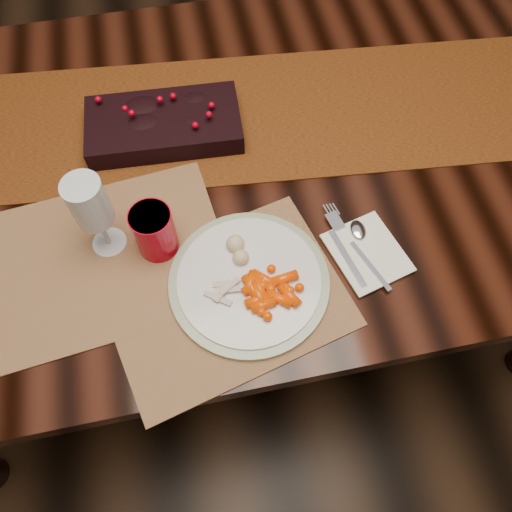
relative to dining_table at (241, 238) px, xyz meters
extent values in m
plane|color=black|center=(0.00, 0.00, -0.38)|extent=(5.00, 5.00, 0.00)
cube|color=black|center=(0.00, 0.00, 0.00)|extent=(1.80, 1.00, 0.75)
cube|color=#482108|center=(0.05, 0.09, 0.38)|extent=(1.82, 0.54, 0.00)
cube|color=brown|center=(-0.08, -0.33, 0.38)|extent=(0.47, 0.39, 0.00)
cube|color=brown|center=(-0.29, -0.21, 0.38)|extent=(0.49, 0.38, 0.00)
cylinder|color=white|center=(-0.03, -0.31, 0.39)|extent=(0.36, 0.36, 0.02)
cube|color=white|center=(0.19, -0.30, 0.38)|extent=(0.16, 0.17, 0.00)
cylinder|color=#B00017|center=(-0.18, -0.20, 0.43)|extent=(0.10, 0.10, 0.10)
camera|label=1|loc=(-0.10, -0.69, 1.20)|focal=35.00mm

